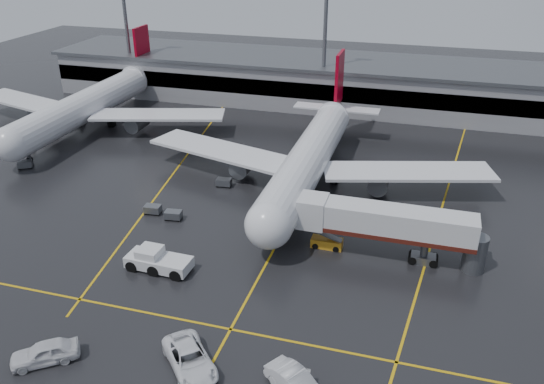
% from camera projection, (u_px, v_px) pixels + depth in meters
% --- Properties ---
extents(ground, '(220.00, 220.00, 0.00)m').
position_uv_depth(ground, '(292.00, 216.00, 68.78)').
color(ground, black).
rests_on(ground, ground).
extents(apron_line_centre, '(0.25, 90.00, 0.02)m').
position_uv_depth(apron_line_centre, '(292.00, 216.00, 68.78)').
color(apron_line_centre, gold).
rests_on(apron_line_centre, ground).
extents(apron_line_stop, '(60.00, 0.25, 0.02)m').
position_uv_depth(apron_line_stop, '(231.00, 329.00, 49.84)').
color(apron_line_stop, gold).
rests_on(apron_line_stop, ground).
extents(apron_line_left, '(9.99, 69.35, 0.02)m').
position_uv_depth(apron_line_left, '(178.00, 167.00, 82.44)').
color(apron_line_left, gold).
rests_on(apron_line_left, ground).
extents(apron_line_right, '(7.57, 69.64, 0.02)m').
position_uv_depth(apron_line_right, '(444.00, 199.00, 72.83)').
color(apron_line_right, gold).
rests_on(apron_line_right, ground).
extents(terminal, '(122.00, 19.00, 8.60)m').
position_uv_depth(terminal, '(354.00, 83.00, 108.13)').
color(terminal, gray).
rests_on(terminal, ground).
extents(light_mast_left, '(3.00, 1.20, 25.45)m').
position_uv_depth(light_mast_left, '(126.00, 23.00, 109.91)').
color(light_mast_left, '#595B60').
rests_on(light_mast_left, ground).
extents(light_mast_mid, '(3.00, 1.20, 25.45)m').
position_uv_depth(light_mast_mid, '(325.00, 34.00, 99.80)').
color(light_mast_mid, '#595B60').
rests_on(light_mast_mid, ground).
extents(main_airliner, '(48.80, 45.60, 14.10)m').
position_uv_depth(main_airliner, '(311.00, 156.00, 75.27)').
color(main_airliner, silver).
rests_on(main_airliner, ground).
extents(second_airliner, '(48.80, 45.60, 14.10)m').
position_uv_depth(second_airliner, '(89.00, 104.00, 96.21)').
color(second_airliner, silver).
rests_on(second_airliner, ground).
extents(jet_bridge, '(19.90, 3.40, 6.05)m').
position_uv_depth(jet_bridge, '(387.00, 225.00, 58.88)').
color(jet_bridge, silver).
rests_on(jet_bridge, ground).
extents(pushback_tractor, '(6.97, 3.19, 2.45)m').
position_uv_depth(pushback_tractor, '(157.00, 261.00, 58.05)').
color(pushback_tractor, silver).
rests_on(pushback_tractor, ground).
extents(belt_loader, '(3.48, 1.65, 2.20)m').
position_uv_depth(belt_loader, '(327.00, 243.00, 62.11)').
color(belt_loader, orange).
rests_on(belt_loader, ground).
extents(service_van_a, '(6.80, 7.03, 1.86)m').
position_uv_depth(service_van_a, '(190.00, 359.00, 45.16)').
color(service_van_a, white).
rests_on(service_van_a, ground).
extents(service_van_c, '(5.80, 4.71, 1.86)m').
position_uv_depth(service_van_c, '(296.00, 383.00, 42.85)').
color(service_van_c, silver).
rests_on(service_van_c, ground).
extents(service_van_d, '(5.72, 4.99, 1.86)m').
position_uv_depth(service_van_d, '(45.00, 352.00, 45.86)').
color(service_van_d, silver).
rests_on(service_van_d, ground).
extents(baggage_cart_a, '(2.15, 1.55, 1.12)m').
position_uv_depth(baggage_cart_a, '(173.00, 215.00, 67.81)').
color(baggage_cart_a, '#595B60').
rests_on(baggage_cart_a, ground).
extents(baggage_cart_b, '(2.11, 1.48, 1.12)m').
position_uv_depth(baggage_cart_b, '(153.00, 209.00, 69.15)').
color(baggage_cart_b, '#595B60').
rests_on(baggage_cart_b, ground).
extents(baggage_cart_c, '(2.13, 1.50, 1.12)m').
position_uv_depth(baggage_cart_c, '(224.00, 182.00, 76.21)').
color(baggage_cart_c, '#595B60').
rests_on(baggage_cart_c, ground).
extents(baggage_cart_d, '(2.31, 1.88, 1.12)m').
position_uv_depth(baggage_cart_d, '(27.00, 146.00, 88.30)').
color(baggage_cart_d, '#595B60').
rests_on(baggage_cart_d, ground).
extents(baggage_cart_e, '(2.38, 2.13, 1.12)m').
position_uv_depth(baggage_cart_e, '(25.00, 164.00, 81.75)').
color(baggage_cart_e, '#595B60').
rests_on(baggage_cart_e, ground).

